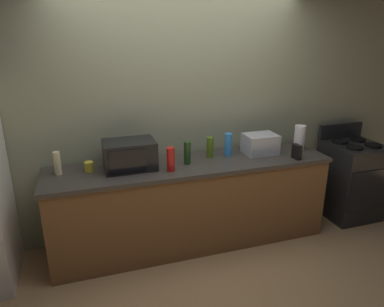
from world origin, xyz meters
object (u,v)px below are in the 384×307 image
(bottle_hand_soap, at_px, (57,163))
(bottle_olive_oil, at_px, (210,147))
(microwave, at_px, (130,155))
(toaster_oven, at_px, (260,144))
(bottle_wine, at_px, (187,153))
(mug_yellow, at_px, (89,167))
(stove_range, at_px, (351,179))
(bottle_hot_sauce, at_px, (171,159))
(bottle_spray_cleaner, at_px, (228,145))
(cordless_phone, at_px, (297,152))
(paper_towel_roll, at_px, (300,138))

(bottle_hand_soap, bearing_deg, bottle_olive_oil, 0.36)
(microwave, distance_m, toaster_oven, 1.39)
(bottle_wine, relative_size, bottle_hand_soap, 1.04)
(mug_yellow, bearing_deg, stove_range, -1.65)
(bottle_hand_soap, relative_size, bottle_hot_sauce, 0.96)
(bottle_wine, bearing_deg, bottle_hot_sauce, -146.89)
(toaster_oven, distance_m, bottle_hand_soap, 2.03)
(microwave, height_order, mug_yellow, microwave)
(toaster_oven, bearing_deg, bottle_hand_soap, 178.94)
(toaster_oven, distance_m, bottle_hot_sauce, 1.05)
(toaster_oven, relative_size, bottle_hand_soap, 1.58)
(microwave, relative_size, bottle_spray_cleaner, 2.00)
(bottle_olive_oil, relative_size, bottle_spray_cleaner, 0.90)
(bottle_olive_oil, height_order, bottle_hot_sauce, bottle_hot_sauce)
(microwave, distance_m, bottle_hand_soap, 0.65)
(cordless_phone, bearing_deg, paper_towel_roll, 48.45)
(bottle_wine, xyz_separation_m, bottle_hand_soap, (-1.20, 0.10, -0.00))
(stove_range, distance_m, cordless_phone, 1.09)
(bottle_wine, xyz_separation_m, mug_yellow, (-0.93, 0.09, -0.07))
(stove_range, height_order, cordless_phone, stove_range)
(stove_range, relative_size, bottle_wine, 4.81)
(stove_range, bearing_deg, toaster_oven, 177.17)
(bottle_hand_soap, bearing_deg, paper_towel_roll, -1.08)
(toaster_oven, height_order, bottle_spray_cleaner, bottle_spray_cleaner)
(bottle_olive_oil, xyz_separation_m, mug_yellow, (-1.21, -0.02, -0.06))
(mug_yellow, bearing_deg, toaster_oven, -0.83)
(paper_towel_roll, relative_size, bottle_olive_oil, 1.26)
(bottle_wine, distance_m, bottle_hot_sauce, 0.24)
(bottle_wine, xyz_separation_m, bottle_spray_cleaner, (0.48, 0.10, 0.01))
(bottle_olive_oil, relative_size, bottle_hot_sauce, 0.95)
(bottle_olive_oil, distance_m, bottle_hot_sauce, 0.54)
(toaster_oven, relative_size, bottle_spray_cleaner, 1.42)
(bottle_hand_soap, xyz_separation_m, mug_yellow, (0.27, -0.01, -0.06))
(cordless_phone, xyz_separation_m, bottle_spray_cleaner, (-0.63, 0.31, 0.04))
(microwave, bearing_deg, toaster_oven, 0.50)
(toaster_oven, relative_size, bottle_olive_oil, 1.58)
(stove_range, bearing_deg, bottle_hand_soap, 178.28)
(cordless_phone, bearing_deg, bottle_hand_soap, 168.88)
(toaster_oven, height_order, cordless_phone, toaster_oven)
(bottle_hot_sauce, bearing_deg, mug_yellow, 163.39)
(microwave, bearing_deg, paper_towel_roll, 0.07)
(toaster_oven, distance_m, mug_yellow, 1.76)
(toaster_oven, bearing_deg, cordless_phone, -44.19)
(stove_range, height_order, bottle_wine, bottle_wine)
(cordless_phone, height_order, bottle_hot_sauce, bottle_hot_sauce)
(microwave, xyz_separation_m, paper_towel_roll, (1.86, 0.00, 0.00))
(toaster_oven, distance_m, bottle_wine, 0.83)
(stove_range, distance_m, bottle_wine, 2.12)
(bottle_olive_oil, distance_m, bottle_hand_soap, 1.48)
(bottle_spray_cleaner, bearing_deg, toaster_oven, -6.98)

